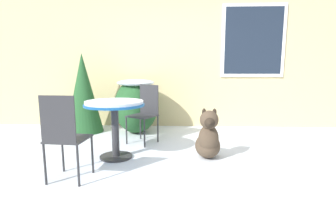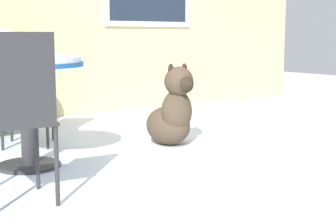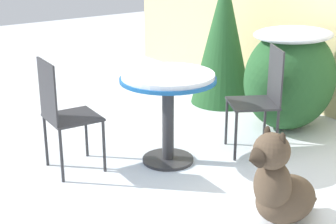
{
  "view_description": "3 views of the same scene",
  "coord_description": "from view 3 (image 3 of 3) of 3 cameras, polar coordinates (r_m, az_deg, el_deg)",
  "views": [
    {
      "loc": [
        0.17,
        -3.11,
        1.16
      ],
      "look_at": [
        0.0,
        0.6,
        0.55
      ],
      "focal_mm": 28.0,
      "sensor_mm": 36.0,
      "label": 1
    },
    {
      "loc": [
        -1.86,
        -3.18,
        0.89
      ],
      "look_at": [
        0.54,
        0.26,
        0.27
      ],
      "focal_mm": 55.0,
      "sensor_mm": 36.0,
      "label": 2
    },
    {
      "loc": [
        2.51,
        -2.12,
        1.81
      ],
      "look_at": [
        -0.67,
        0.19,
        0.43
      ],
      "focal_mm": 55.0,
      "sensor_mm": 36.0,
      "label": 3
    }
  ],
  "objects": [
    {
      "name": "patio_chair_far_side",
      "position": [
        4.05,
        -11.54,
        0.05
      ],
      "size": [
        0.41,
        0.41,
        0.91
      ],
      "rotation": [
        0.0,
        0.0,
        3.07
      ],
      "color": "#2D2D30",
      "rests_on": "ground_plane"
    },
    {
      "name": "patio_chair_near_table",
      "position": [
        4.42,
        10.3,
        1.74
      ],
      "size": [
        0.53,
        0.53,
        0.91
      ],
      "rotation": [
        0.0,
        0.0,
        -0.52
      ],
      "color": "#2D2D30",
      "rests_on": "ground_plane"
    },
    {
      "name": "dog",
      "position": [
        3.41,
        12.31,
        -8.18
      ],
      "size": [
        0.35,
        0.66,
        0.68
      ],
      "rotation": [
        0.0,
        0.0,
        -0.05
      ],
      "color": "#4C3D2D",
      "rests_on": "ground_plane"
    },
    {
      "name": "evergreen_bush",
      "position": [
        5.65,
        6.16,
        8.12
      ],
      "size": [
        0.68,
        0.68,
        1.45
      ],
      "color": "#235128",
      "rests_on": "ground_plane"
    },
    {
      "name": "shrub_left",
      "position": [
        5.02,
        13.39,
        3.95
      ],
      "size": [
        0.78,
        0.95,
        0.98
      ],
      "color": "#235128",
      "rests_on": "ground_plane"
    },
    {
      "name": "ground_plane",
      "position": [
        3.75,
        3.76,
        -9.59
      ],
      "size": [
        16.0,
        16.0,
        0.0
      ],
      "primitive_type": "plane",
      "color": "silver"
    },
    {
      "name": "patio_table",
      "position": [
        4.11,
        -0.0,
        2.36
      ],
      "size": [
        0.77,
        0.77,
        0.76
      ],
      "color": "#2D2D30",
      "rests_on": "ground_plane"
    }
  ]
}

